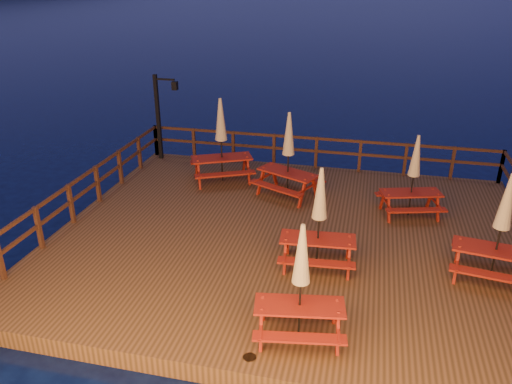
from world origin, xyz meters
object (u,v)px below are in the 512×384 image
Objects in this scene: lamp_post at (162,110)px; picnic_table_2 at (301,281)px; picnic_table_0 at (501,227)px; picnic_table_1 at (288,154)px.

picnic_table_2 is at bearing -53.83° from lamp_post.
picnic_table_0 is at bearing 27.17° from picnic_table_2.
picnic_table_2 is (6.14, -8.40, -0.58)m from lamp_post.
picnic_table_1 is (4.84, -2.21, -0.46)m from lamp_post.
picnic_table_0 is 0.97× the size of picnic_table_1.
picnic_table_1 reaches higher than picnic_table_2.
picnic_table_1 is 6.32m from picnic_table_2.
picnic_table_1 is at bearing 155.85° from picnic_table_0.
lamp_post is at bearing 160.00° from picnic_table_0.
lamp_post is 1.17× the size of picnic_table_1.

